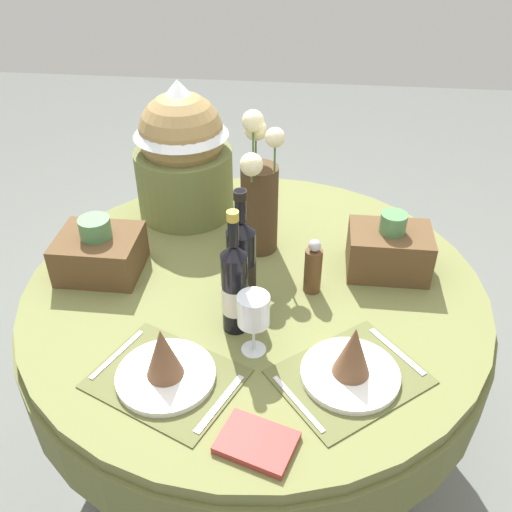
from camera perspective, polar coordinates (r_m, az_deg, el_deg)
ground at (r=2.20m, az=-0.10°, el=-18.04°), size 8.00×8.00×0.00m
dining_table at (r=1.76m, az=-0.12°, el=-6.30°), size 1.37×1.37×0.74m
place_setting_left at (r=1.38m, az=-9.18°, el=-10.81°), size 0.42×0.38×0.16m
place_setting_right at (r=1.39m, az=9.58°, el=-10.63°), size 0.43×0.42×0.16m
flower_vase at (r=1.72m, az=0.31°, el=6.15°), size 0.13×0.20×0.46m
wine_bottle_left at (r=1.45m, az=-2.15°, el=-3.18°), size 0.07×0.07×0.36m
wine_bottle_centre at (r=1.53m, az=-1.48°, el=-0.67°), size 0.08×0.08×0.36m
wine_glass_right at (r=1.38m, az=-0.25°, el=-5.60°), size 0.08×0.08×0.18m
pepper_mill at (r=1.61m, az=5.75°, el=-1.20°), size 0.05×0.05×0.17m
book_on_table at (r=1.28m, az=0.07°, el=-18.23°), size 0.19×0.16×0.02m
gift_tub_back_left at (r=1.92m, az=-7.43°, el=10.89°), size 0.33×0.33×0.47m
woven_basket_side_left at (r=1.75m, az=-15.44°, el=0.41°), size 0.24×0.20×0.18m
woven_basket_side_right at (r=1.73m, az=13.21°, el=0.62°), size 0.24×0.17×0.20m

